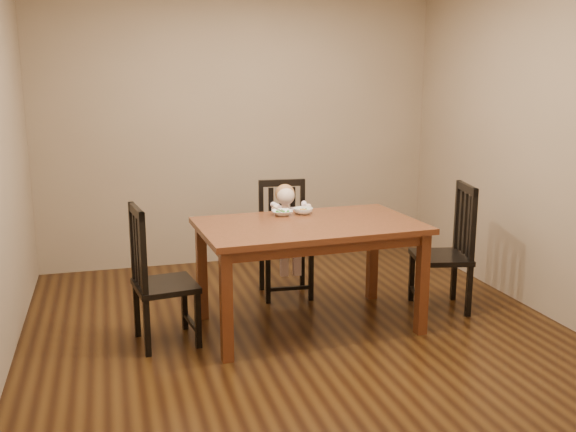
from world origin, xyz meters
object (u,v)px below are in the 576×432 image
object	(u,v)px
dining_table	(309,235)
bowl_peas	(282,213)
chair_left	(158,279)
bowl_veg	(303,211)
chair_right	(447,250)
toddler	(286,228)
chair_child	(285,241)

from	to	relation	value
dining_table	bowl_peas	distance (m)	0.35
chair_left	bowl_veg	distance (m)	1.27
chair_right	bowl_veg	bearing A→B (deg)	90.32
toddler	bowl_peas	xyz separation A→B (m)	(-0.15, -0.43, 0.23)
chair_child	bowl_veg	world-z (taller)	chair_child
dining_table	chair_left	world-z (taller)	chair_left
chair_left	chair_child	bearing A→B (deg)	117.31
bowl_peas	bowl_veg	bearing A→B (deg)	1.05
dining_table	chair_child	bearing A→B (deg)	87.87
chair_right	bowl_peas	size ratio (longest dim) A/B	6.46
chair_child	chair_left	distance (m)	1.40
chair_child	chair_left	bearing A→B (deg)	39.77
toddler	bowl_peas	size ratio (longest dim) A/B	3.13
chair_left	bowl_peas	world-z (taller)	chair_left
chair_right	bowl_veg	distance (m)	1.22
chair_child	chair_left	xyz separation A→B (m)	(-1.15, -0.80, 0.01)
chair_child	toddler	size ratio (longest dim) A/B	1.99
chair_child	chair_right	bearing A→B (deg)	153.17
chair_right	bowl_peas	world-z (taller)	chair_right
chair_child	bowl_veg	xyz separation A→B (m)	(0.02, -0.47, 0.36)
chair_right	chair_left	bearing A→B (deg)	104.53
chair_left	toddler	distance (m)	1.37
chair_right	bowl_veg	xyz separation A→B (m)	(-1.15, 0.25, 0.34)
dining_table	chair_right	xyz separation A→B (m)	(1.20, 0.06, -0.22)
bowl_peas	bowl_veg	xyz separation A→B (m)	(0.17, 0.00, 0.00)
chair_left	toddler	xyz separation A→B (m)	(1.14, 0.75, 0.12)
bowl_veg	toddler	bearing A→B (deg)	93.60
toddler	bowl_veg	xyz separation A→B (m)	(0.03, -0.42, 0.23)
bowl_peas	dining_table	bearing A→B (deg)	-67.93
dining_table	bowl_peas	xyz separation A→B (m)	(-0.12, 0.30, 0.11)
dining_table	chair_left	distance (m)	1.14
dining_table	bowl_veg	size ratio (longest dim) A/B	11.01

